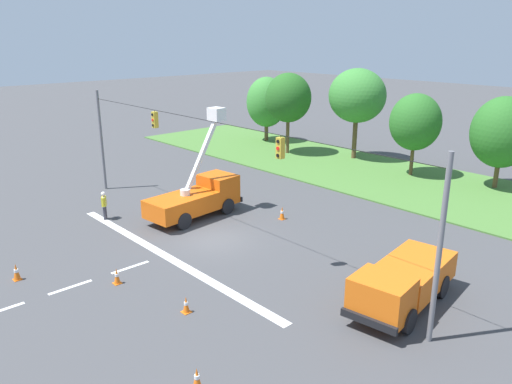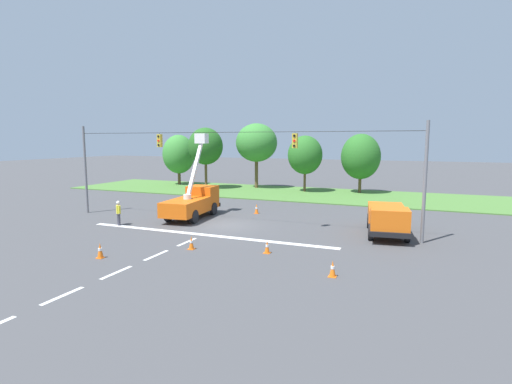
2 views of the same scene
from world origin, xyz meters
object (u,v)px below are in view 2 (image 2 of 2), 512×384
object	(u,v)px
tree_east	(305,155)
tree_far_east	(361,157)
utility_truck_support_near	(387,218)
traffic_cone_mid_right	(257,209)
tree_centre	(256,143)
traffic_cone_foreground_right	(100,250)
tree_far_west	(179,154)
traffic_cone_near_bucket	(267,247)
traffic_cone_mid_left	(191,243)
utility_truck_bucket_lift	(193,201)
traffic_cone_foreground_left	(333,269)
road_worker	(118,212)
tree_west	(206,146)

from	to	relation	value
tree_east	tree_far_east	size ratio (longest dim) A/B	0.97
utility_truck_support_near	traffic_cone_mid_right	distance (m)	11.25
tree_centre	traffic_cone_foreground_right	bearing A→B (deg)	-82.64
tree_far_west	tree_centre	size ratio (longest dim) A/B	0.83
traffic_cone_near_bucket	tree_far_west	bearing A→B (deg)	131.04
traffic_cone_mid_left	tree_far_west	bearing A→B (deg)	124.48
tree_far_west	utility_truck_support_near	world-z (taller)	tree_far_west
tree_far_west	traffic_cone_mid_right	world-z (taller)	tree_far_west
tree_centre	utility_truck_bucket_lift	distance (m)	20.09
traffic_cone_foreground_left	traffic_cone_mid_right	world-z (taller)	traffic_cone_mid_right
utility_truck_bucket_lift	road_worker	distance (m)	5.72
tree_far_west	utility_truck_bucket_lift	size ratio (longest dim) A/B	1.03
traffic_cone_near_bucket	road_worker	bearing A→B (deg)	168.30
tree_far_west	traffic_cone_foreground_left	distance (m)	39.35
tree_centre	traffic_cone_mid_right	distance (m)	18.10
tree_far_east	utility_truck_support_near	world-z (taller)	tree_far_east
tree_far_west	traffic_cone_foreground_right	bearing A→B (deg)	-63.49
utility_truck_bucket_lift	utility_truck_support_near	size ratio (longest dim) A/B	1.02
tree_far_west	road_worker	world-z (taller)	tree_far_west
tree_far_east	traffic_cone_near_bucket	distance (m)	27.08
traffic_cone_foreground_left	traffic_cone_near_bucket	distance (m)	4.70
tree_far_west	tree_far_east	size ratio (longest dim) A/B	1.00
tree_west	traffic_cone_mid_right	size ratio (longest dim) A/B	9.32
tree_west	traffic_cone_foreground_left	bearing A→B (deg)	-50.78
tree_west	traffic_cone_foreground_right	xyz separation A→B (m)	(9.52, -27.76, -4.89)
traffic_cone_mid_right	traffic_cone_mid_left	bearing A→B (deg)	-85.99
tree_centre	tree_far_east	distance (m)	12.80
utility_truck_bucket_lift	traffic_cone_foreground_left	bearing A→B (deg)	-36.28
tree_far_west	tree_east	distance (m)	17.78
traffic_cone_foreground_left	traffic_cone_mid_right	bearing A→B (deg)	124.83
tree_west	traffic_cone_near_bucket	distance (m)	29.61
tree_west	road_worker	size ratio (longest dim) A/B	4.28
tree_east	utility_truck_bucket_lift	bearing A→B (deg)	-102.28
tree_east	utility_truck_bucket_lift	distance (m)	18.83
tree_far_west	traffic_cone_foreground_left	world-z (taller)	tree_far_west
utility_truck_bucket_lift	traffic_cone_near_bucket	world-z (taller)	utility_truck_bucket_lift
tree_far_west	tree_east	size ratio (longest dim) A/B	1.03
tree_far_west	utility_truck_bucket_lift	distance (m)	23.65
tree_centre	traffic_cone_mid_left	world-z (taller)	tree_centre
tree_far_west	tree_west	distance (m)	6.26
tree_west	traffic_cone_near_bucket	world-z (taller)	tree_west
traffic_cone_foreground_left	traffic_cone_foreground_right	xyz separation A→B (m)	(-11.70, -1.77, 0.03)
tree_far_west	tree_west	size ratio (longest dim) A/B	0.89
utility_truck_bucket_lift	traffic_cone_mid_right	bearing A→B (deg)	40.94
tree_east	traffic_cone_mid_right	xyz separation A→B (m)	(0.02, -14.72, -3.94)
road_worker	tree_centre	bearing A→B (deg)	88.26
utility_truck_support_near	traffic_cone_foreground_left	distance (m)	9.48
tree_far_east	traffic_cone_mid_right	distance (m)	17.69
utility_truck_bucket_lift	tree_far_east	bearing A→B (deg)	62.88
utility_truck_bucket_lift	road_worker	xyz separation A→B (m)	(-3.39, -4.60, -0.34)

